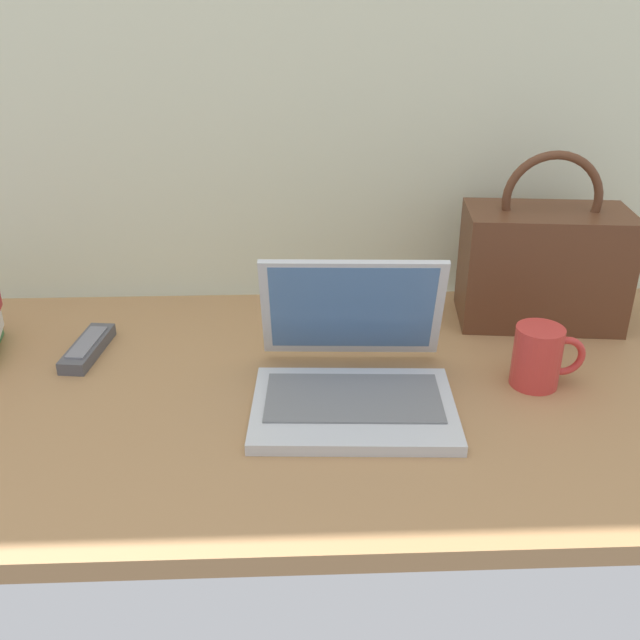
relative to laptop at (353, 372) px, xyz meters
name	(u,v)px	position (x,y,z in m)	size (l,w,h in m)	color
desk	(291,394)	(-0.10, 0.04, -0.06)	(1.60, 0.76, 0.03)	#A87A4C
laptop	(353,372)	(0.00, 0.00, 0.00)	(0.32, 0.30, 0.21)	silver
coffee_mug	(539,356)	(0.30, 0.03, 0.01)	(0.12, 0.08, 0.10)	red
remote_control_near	(88,348)	(-0.46, 0.16, -0.03)	(0.07, 0.16, 0.02)	#4C4C51
remote_control_far	(349,319)	(0.01, 0.26, -0.03)	(0.06, 0.16, 0.02)	#4C4C51
handbag	(543,264)	(0.38, 0.27, 0.07)	(0.32, 0.19, 0.33)	#59331E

